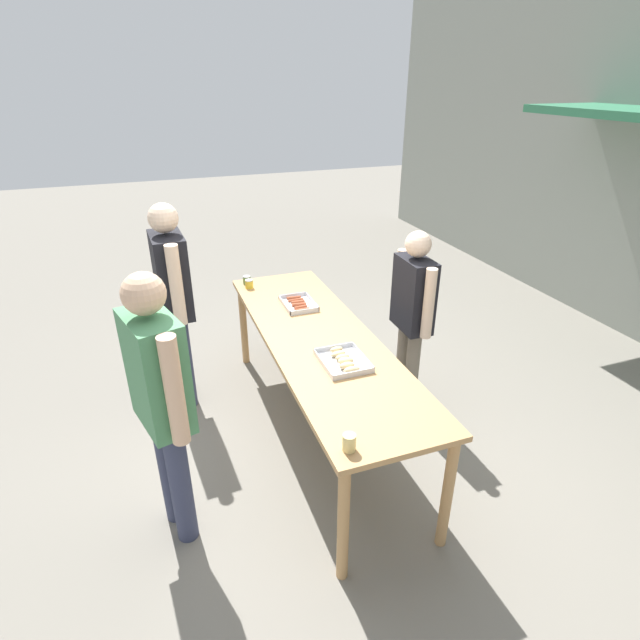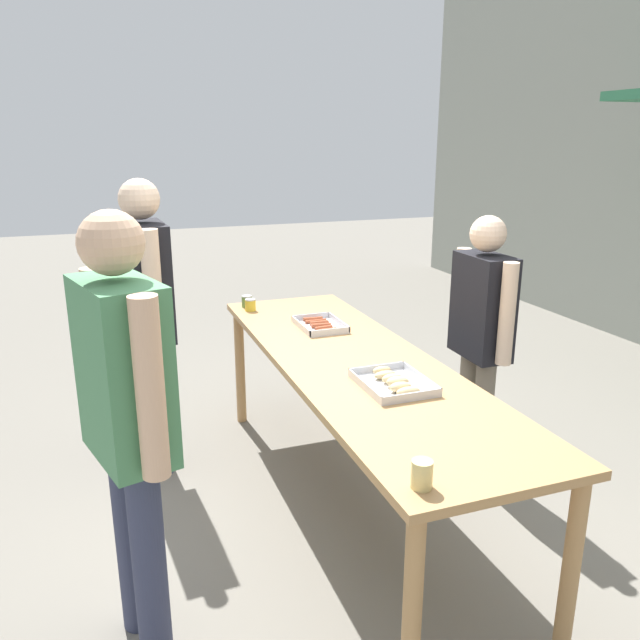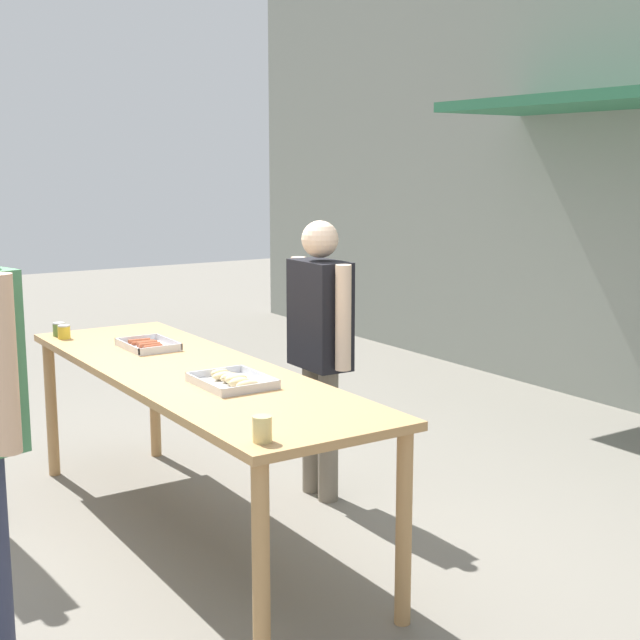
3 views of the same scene
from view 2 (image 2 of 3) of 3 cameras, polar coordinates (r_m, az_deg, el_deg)
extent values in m
plane|color=slate|center=(3.79, 3.01, -16.56)|extent=(24.00, 24.00, 0.00)
cube|color=tan|center=(3.40, 3.23, -3.93)|extent=(2.80, 0.82, 0.04)
cylinder|color=tan|center=(4.65, -7.32, -4.28)|extent=(0.07, 0.07, 0.86)
cylinder|color=tan|center=(2.45, 8.39, -25.42)|extent=(0.07, 0.07, 0.86)
cylinder|color=tan|center=(4.84, 0.69, -3.32)|extent=(0.07, 0.07, 0.86)
cylinder|color=tan|center=(2.79, 21.91, -20.73)|extent=(0.07, 0.07, 0.86)
cube|color=silver|center=(3.94, 0.00, -0.64)|extent=(0.37, 0.26, 0.01)
cube|color=silver|center=(3.89, -1.77, -0.53)|extent=(0.37, 0.01, 0.03)
cube|color=silver|center=(3.98, 1.73, -0.16)|extent=(0.37, 0.01, 0.03)
cube|color=silver|center=(4.10, -0.85, 0.33)|extent=(0.01, 0.26, 0.03)
cube|color=silver|center=(3.77, 0.93, -1.07)|extent=(0.01, 0.26, 0.03)
cylinder|color=#A34C2D|center=(4.06, -0.66, 0.11)|extent=(0.04, 0.13, 0.02)
cylinder|color=#A34C2D|center=(4.01, -0.39, -0.10)|extent=(0.02, 0.14, 0.02)
cylinder|color=#A34C2D|center=(3.96, -0.07, -0.26)|extent=(0.04, 0.12, 0.03)
cylinder|color=#A34C2D|center=(3.91, 0.11, -0.49)|extent=(0.04, 0.13, 0.03)
cylinder|color=#A34C2D|center=(3.86, 0.33, -0.74)|extent=(0.04, 0.11, 0.03)
cylinder|color=#A34C2D|center=(3.81, 0.64, -0.95)|extent=(0.03, 0.12, 0.03)
cube|color=silver|center=(3.05, 6.71, -5.98)|extent=(0.39, 0.31, 0.01)
cube|color=silver|center=(2.98, 4.09, -6.00)|extent=(0.39, 0.01, 0.03)
cube|color=silver|center=(3.10, 9.23, -5.21)|extent=(0.39, 0.01, 0.03)
cube|color=silver|center=(3.20, 5.19, -4.41)|extent=(0.01, 0.31, 0.03)
cube|color=silver|center=(2.88, 8.42, -6.91)|extent=(0.01, 0.31, 0.03)
ellipsoid|color=#D6B77F|center=(3.16, 5.67, -4.60)|extent=(0.05, 0.10, 0.04)
ellipsoid|color=#D6B77F|center=(3.11, 5.94, -5.01)|extent=(0.06, 0.12, 0.04)
ellipsoid|color=#D6B77F|center=(3.06, 6.59, -5.31)|extent=(0.06, 0.11, 0.04)
ellipsoid|color=#D6B77F|center=(3.01, 7.10, -5.63)|extent=(0.08, 0.12, 0.05)
ellipsoid|color=#D6B77F|center=(2.96, 7.36, -6.10)|extent=(0.07, 0.11, 0.05)
ellipsoid|color=#D6B77F|center=(2.92, 8.08, -6.50)|extent=(0.06, 0.12, 0.05)
cylinder|color=#567A38|center=(4.44, -6.69, 1.66)|extent=(0.07, 0.07, 0.08)
cylinder|color=#B2B2B7|center=(4.43, -6.71, 2.18)|extent=(0.07, 0.07, 0.01)
cylinder|color=gold|center=(4.35, -6.39, 1.34)|extent=(0.07, 0.07, 0.08)
cylinder|color=#B2B2B7|center=(4.34, -6.41, 1.87)|extent=(0.07, 0.07, 0.01)
cylinder|color=#DBC67A|center=(2.22, 9.29, -13.74)|extent=(0.08, 0.08, 0.10)
cylinder|color=#756B5B|center=(4.14, 13.28, -7.90)|extent=(0.12, 0.12, 0.78)
cylinder|color=#756B5B|center=(4.00, 14.63, -8.85)|extent=(0.12, 0.12, 0.78)
cube|color=black|center=(3.83, 14.65, 1.22)|extent=(0.40, 0.22, 0.62)
sphere|color=beige|center=(3.75, 15.13, 7.62)|extent=(0.21, 0.21, 0.21)
cylinder|color=beige|center=(4.03, 12.80, 2.29)|extent=(0.09, 0.09, 0.59)
cylinder|color=beige|center=(3.64, 16.74, 0.51)|extent=(0.09, 0.09, 0.59)
cylinder|color=#333851|center=(4.04, -14.59, -7.85)|extent=(0.14, 0.14, 0.88)
cylinder|color=#333851|center=(4.23, -15.03, -6.76)|extent=(0.14, 0.14, 0.88)
cube|color=black|center=(3.89, -15.65, 3.44)|extent=(0.47, 0.28, 0.70)
sphere|color=beige|center=(3.82, -16.21, 10.58)|extent=(0.24, 0.24, 0.24)
cylinder|color=beige|center=(3.61, -15.05, 2.81)|extent=(0.10, 0.10, 0.66)
cylinder|color=beige|center=(4.16, -16.21, 4.46)|extent=(0.10, 0.10, 0.66)
cylinder|color=#333851|center=(2.74, -15.34, -20.61)|extent=(0.13, 0.13, 0.87)
cylinder|color=#333851|center=(2.90, -16.84, -18.49)|extent=(0.13, 0.13, 0.87)
cube|color=#478456|center=(2.45, -17.55, -4.45)|extent=(0.50, 0.36, 0.69)
sphere|color=#DBAD89|center=(2.33, -18.56, 6.72)|extent=(0.24, 0.24, 0.24)
cylinder|color=#DBAD89|center=(2.20, -15.28, -6.15)|extent=(0.10, 0.10, 0.66)
cylinder|color=#DBAD89|center=(2.70, -19.45, -2.37)|extent=(0.10, 0.10, 0.66)
camera|label=1|loc=(0.74, 154.79, 52.94)|focal=28.00mm
camera|label=3|loc=(1.35, -171.71, -20.90)|focal=50.00mm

